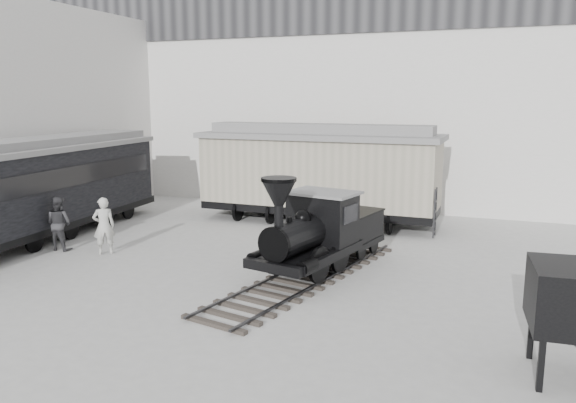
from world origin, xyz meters
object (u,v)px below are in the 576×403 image
at_px(visitor_a, 104,226).
at_px(locomotive, 317,237).
at_px(visitor_b, 59,223).
at_px(boxcar, 319,171).
at_px(passenger_coach, 36,189).

bearing_deg(visitor_a, locomotive, 141.47).
bearing_deg(visitor_b, boxcar, -136.21).
bearing_deg(passenger_coach, visitor_b, -28.51).
bearing_deg(locomotive, boxcar, 119.74).
relative_size(locomotive, visitor_b, 4.72).
bearing_deg(passenger_coach, boxcar, 33.87).
bearing_deg(visitor_b, locomotive, -178.76).
bearing_deg(passenger_coach, visitor_a, -14.37).
bearing_deg(boxcar, passenger_coach, -141.88).
distance_m(boxcar, visitor_b, 10.22).
relative_size(passenger_coach, visitor_b, 6.99).
bearing_deg(boxcar, visitor_a, -124.65).
distance_m(passenger_coach, visitor_b, 2.10).
relative_size(locomotive, boxcar, 0.87).
bearing_deg(visitor_a, passenger_coach, -53.63).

